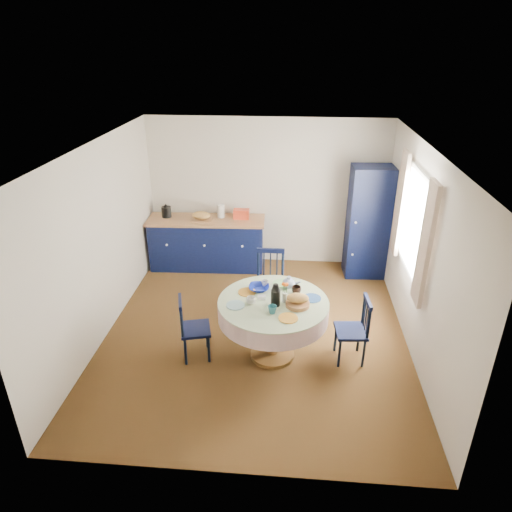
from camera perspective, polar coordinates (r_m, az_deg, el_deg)
The scene contains 17 objects.
floor at distance 6.31m, azimuth -0.04°, elevation -9.41°, with size 4.50×4.50×0.00m, color black.
ceiling at distance 5.28m, azimuth -0.05°, elevation 13.36°, with size 4.50×4.50×0.00m, color white.
wall_back at distance 7.77m, azimuth 1.40°, elevation 7.90°, with size 4.00×0.02×2.50m, color silver.
wall_left at distance 6.17m, azimuth -18.90°, elevation 1.57°, with size 0.02×4.50×2.50m, color silver.
wall_right at distance 5.87m, azimuth 19.79°, elevation 0.20°, with size 0.02×4.50×2.50m, color silver.
window at distance 6.02m, azimuth 19.11°, elevation 3.80°, with size 0.10×1.74×1.45m.
kitchen_counter at distance 7.86m, azimuth -6.14°, elevation 1.73°, with size 1.98×0.69×1.12m.
pantry_cabinet at distance 7.59m, azimuth 13.81°, elevation 4.08°, with size 0.67×0.50×1.85m.
dining_table at distance 5.50m, azimuth 2.23°, elevation -6.77°, with size 1.32×1.32×1.08m.
chair_left at distance 5.69m, azimuth -7.95°, elevation -8.88°, with size 0.44×0.45×0.83m.
chair_far at distance 6.44m, azimuth 1.71°, elevation -3.46°, with size 0.43×0.41×0.97m.
chair_right at distance 5.71m, azimuth 12.16°, elevation -8.97°, with size 0.39×0.41×0.86m.
mug_a at distance 5.36m, azimuth -0.64°, elevation -5.58°, with size 0.11×0.11×0.09m, color silver.
mug_b at distance 5.19m, azimuth 2.05°, elevation -6.71°, with size 0.10×0.10×0.10m, color #235B66.
mug_c at distance 5.59m, azimuth 5.07°, elevation -4.23°, with size 0.12×0.12×0.09m, color black.
mug_d at distance 5.72m, azimuth 1.11°, elevation -3.45°, with size 0.09×0.09×0.09m, color silver.
cobalt_bowl at distance 5.64m, azimuth 0.38°, elevation -4.02°, with size 0.25×0.25×0.06m, color navy.
Camera 1 is at (0.44, -5.14, 3.63)m, focal length 32.00 mm.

